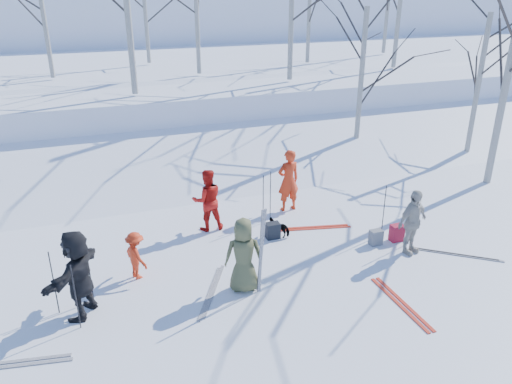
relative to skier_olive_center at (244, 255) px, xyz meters
name	(u,v)px	position (x,y,z in m)	size (l,w,h in m)	color
ground	(279,272)	(0.93, 0.35, -0.79)	(120.00, 120.00, 0.00)	white
snow_ramp	(201,163)	(0.93, 7.35, -0.64)	(70.00, 9.50, 1.40)	white
snow_plateau	(152,85)	(0.93, 17.35, 0.21)	(70.00, 18.00, 2.20)	white
far_hill	(113,29)	(0.93, 38.35, 1.21)	(90.00, 30.00, 6.00)	white
skier_olive_center	(244,255)	(0.00, 0.00, 0.00)	(0.78, 0.50, 1.59)	#4C5030
skier_red_north	(288,180)	(2.37, 3.26, 0.07)	(0.63, 0.42, 1.73)	red
skier_redor_behind	(207,200)	(0.00, 2.87, 0.01)	(0.78, 0.61, 1.61)	#B0120D
skier_red_seated	(136,255)	(-2.00, 1.19, -0.26)	(0.69, 0.40, 1.06)	red
skier_cream_east	(412,222)	(4.11, 0.12, -0.01)	(0.92, 0.38, 1.57)	beige
skier_grey_west	(78,274)	(-3.14, 0.25, 0.09)	(1.63, 0.52, 1.76)	black
dog	(279,227)	(1.57, 1.92, -0.56)	(0.25, 0.55, 0.46)	black
upright_ski_left	(261,252)	(0.28, -0.25, 0.16)	(0.07, 0.02, 1.90)	silver
upright_ski_right	(261,251)	(0.31, -0.20, 0.16)	(0.07, 0.02, 1.90)	silver
ski_pair_a	(313,228)	(2.55, 1.98, -0.78)	(1.90, 0.60, 0.02)	red
ski_pair_b	(212,291)	(-0.66, 0.12, -0.78)	(1.06, 1.78, 0.02)	silver
ski_pair_c	(401,303)	(2.75, -1.55, -0.78)	(0.20, 1.90, 0.02)	red
ski_pair_d	(457,255)	(5.10, -0.38, -0.78)	(1.63, 1.32, 0.02)	silver
ski_pair_e	(13,364)	(-4.32, -0.79, -0.78)	(1.91, 0.51, 0.02)	silver
ski_pole_a	(90,272)	(-2.95, 0.60, -0.12)	(0.02, 0.02, 1.34)	black
ski_pole_b	(76,297)	(-3.22, -0.17, -0.12)	(0.02, 0.02, 1.34)	black
ski_pole_c	(384,211)	(3.98, 1.07, -0.12)	(0.02, 0.02, 1.34)	black
ski_pole_d	(263,200)	(1.43, 2.69, -0.12)	(0.02, 0.02, 1.34)	black
ski_pole_e	(270,196)	(1.71, 2.89, -0.12)	(0.02, 0.02, 1.34)	black
ski_pole_f	(54,283)	(-3.60, 0.44, -0.12)	(0.02, 0.02, 1.34)	black
ski_pole_g	(411,219)	(4.34, 0.46, -0.12)	(0.02, 0.02, 1.34)	black
backpack_red	(397,233)	(4.17, 0.70, -0.58)	(0.32, 0.22, 0.42)	maroon
backpack_grey	(376,237)	(3.58, 0.70, -0.60)	(0.30, 0.20, 0.38)	slate
backpack_dark	(273,231)	(1.37, 1.86, -0.59)	(0.34, 0.24, 0.40)	black
birch_plateau_d	(145,6)	(0.76, 16.58, 3.99)	(4.22, 4.22, 5.18)	silver
birch_plateau_e	(42,6)	(-3.55, 13.96, 4.16)	(4.45, 4.45, 5.51)	silver
birch_plateau_g	(196,10)	(2.33, 12.89, 3.96)	(4.18, 4.18, 5.11)	silver
birch_plateau_j	(309,6)	(7.99, 14.12, 3.96)	(4.17, 4.17, 5.10)	silver
birch_edge_b	(510,65)	(9.09, 2.99, 2.84)	(5.69, 5.69, 7.27)	silver
birch_edge_c	(478,88)	(10.19, 5.19, 1.67)	(4.05, 4.05, 4.93)	silver
birch_edge_e	(361,85)	(6.51, 6.71, 1.76)	(4.17, 4.17, 5.10)	silver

